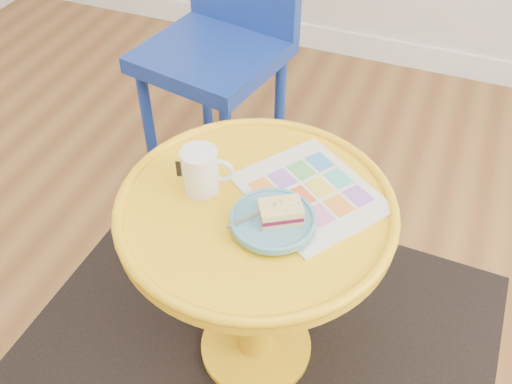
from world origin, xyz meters
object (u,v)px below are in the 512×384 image
(side_table, at_px, (256,254))
(plate, at_px, (273,221))
(newspaper, at_px, (310,193))
(mug, at_px, (201,170))
(chair, at_px, (224,29))

(side_table, bearing_deg, plate, -39.73)
(side_table, height_order, newspaper, newspaper)
(newspaper, distance_m, mug, 0.25)
(mug, bearing_deg, chair, 96.49)
(newspaper, height_order, plate, plate)
(chair, distance_m, newspaper, 0.86)
(chair, height_order, newspaper, chair)
(side_table, xyz_separation_m, newspaper, (0.10, 0.08, 0.17))
(newspaper, bearing_deg, side_table, -106.40)
(side_table, bearing_deg, mug, 177.58)
(chair, relative_size, plate, 5.35)
(mug, bearing_deg, newspaper, 3.59)
(newspaper, bearing_deg, chair, 162.09)
(chair, relative_size, newspaper, 3.24)
(mug, relative_size, plate, 0.64)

